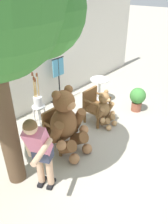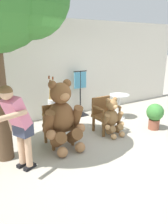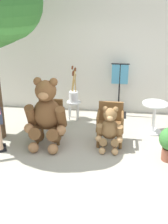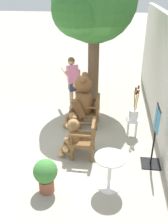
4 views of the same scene
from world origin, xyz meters
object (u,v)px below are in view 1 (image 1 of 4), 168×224
(person_visitor, at_px, (39,148))
(clothing_display_stand, at_px, (59,80))
(teddy_bear_small, at_px, (104,109))
(white_stool, at_px, (39,110))
(teddy_bear_large, at_px, (66,123))
(potted_plant, at_px, (138,98))
(brush_bucket, at_px, (38,100))
(wooden_chair_left, at_px, (58,128))
(wooden_chair_right, at_px, (95,105))
(round_side_table, at_px, (100,88))

(person_visitor, distance_m, clothing_display_stand, 3.23)
(teddy_bear_small, distance_m, white_stool, 1.65)
(teddy_bear_large, relative_size, potted_plant, 2.14)
(teddy_bear_large, bearing_deg, teddy_bear_small, -1.38)
(person_visitor, relative_size, brush_bucket, 1.74)
(teddy_bear_large, height_order, brush_bucket, teddy_bear_large)
(wooden_chair_left, bearing_deg, teddy_bear_large, -90.43)
(wooden_chair_right, bearing_deg, white_stool, 131.56)
(potted_plant, bearing_deg, teddy_bear_small, 165.80)
(clothing_display_stand, bearing_deg, teddy_bear_large, -131.03)
(teddy_bear_small, bearing_deg, white_stool, 124.84)
(person_visitor, bearing_deg, teddy_bear_large, 20.83)
(wooden_chair_right, height_order, teddy_bear_large, teddy_bear_large)
(clothing_display_stand, bearing_deg, potted_plant, -63.11)
(brush_bucket, height_order, round_side_table, brush_bucket)
(teddy_bear_large, relative_size, clothing_display_stand, 1.07)
(teddy_bear_small, bearing_deg, teddy_bear_large, 178.62)
(brush_bucket, bearing_deg, white_stool, -92.47)
(person_visitor, distance_m, white_stool, 2.27)
(teddy_bear_large, distance_m, clothing_display_stand, 2.22)
(teddy_bear_large, distance_m, round_side_table, 2.42)
(teddy_bear_small, relative_size, person_visitor, 0.60)
(teddy_bear_large, height_order, white_stool, teddy_bear_large)
(clothing_display_stand, bearing_deg, white_stool, -162.15)
(wooden_chair_right, xyz_separation_m, teddy_bear_large, (-1.31, -0.26, 0.25))
(brush_bucket, bearing_deg, wooden_chair_left, -108.71)
(wooden_chair_left, xyz_separation_m, clothing_display_stand, (1.46, 1.42, 0.26))
(brush_bucket, bearing_deg, person_visitor, -128.79)
(white_stool, height_order, potted_plant, potted_plant)
(potted_plant, height_order, clothing_display_stand, clothing_display_stand)
(person_visitor, height_order, potted_plant, person_visitor)
(teddy_bear_large, height_order, teddy_bear_small, teddy_bear_large)
(potted_plant, bearing_deg, white_stool, 141.99)
(teddy_bear_large, xyz_separation_m, round_side_table, (2.26, 0.81, -0.26))
(wooden_chair_right, bearing_deg, clothing_display_stand, 83.85)
(teddy_bear_large, relative_size, teddy_bear_small, 1.57)
(wooden_chair_left, height_order, teddy_bear_small, teddy_bear_small)
(teddy_bear_small, xyz_separation_m, round_side_table, (0.96, 0.84, -0.00))
(potted_plant, bearing_deg, brush_bucket, 141.92)
(person_visitor, height_order, white_stool, person_visitor)
(teddy_bear_large, distance_m, teddy_bear_small, 1.33)
(teddy_bear_large, distance_m, potted_plant, 2.52)
(teddy_bear_small, relative_size, white_stool, 2.01)
(person_visitor, bearing_deg, teddy_bear_small, 8.67)
(person_visitor, bearing_deg, wooden_chair_right, 15.55)
(person_visitor, height_order, clothing_display_stand, person_visitor)
(person_visitor, distance_m, brush_bucket, 2.21)
(potted_plant, bearing_deg, wooden_chair_right, 153.32)
(teddy_bear_large, xyz_separation_m, potted_plant, (2.48, -0.33, -0.32))
(teddy_bear_large, bearing_deg, wooden_chair_right, 11.25)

